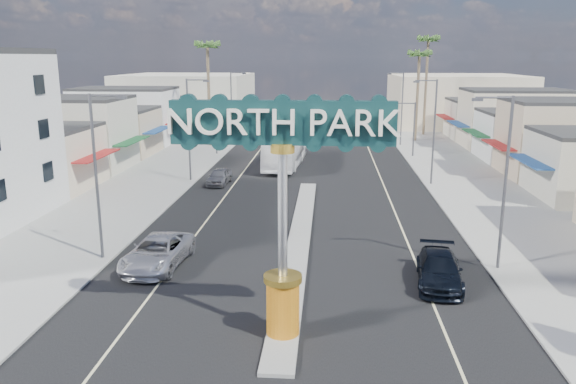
% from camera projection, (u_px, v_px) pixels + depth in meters
% --- Properties ---
extents(ground, '(160.00, 160.00, 0.00)m').
position_uv_depth(ground, '(309.00, 183.00, 49.46)').
color(ground, gray).
rests_on(ground, ground).
extents(road, '(20.00, 120.00, 0.01)m').
position_uv_depth(road, '(309.00, 183.00, 49.46)').
color(road, black).
rests_on(road, ground).
extents(median_island, '(1.30, 30.00, 0.16)m').
position_uv_depth(median_island, '(299.00, 239.00, 33.93)').
color(median_island, gray).
rests_on(median_island, ground).
extents(sidewalk_left, '(8.00, 120.00, 0.12)m').
position_uv_depth(sidewalk_left, '(154.00, 180.00, 50.45)').
color(sidewalk_left, gray).
rests_on(sidewalk_left, ground).
extents(sidewalk_right, '(8.00, 120.00, 0.12)m').
position_uv_depth(sidewalk_right, '(471.00, 185.00, 48.45)').
color(sidewalk_right, gray).
rests_on(sidewalk_right, ground).
extents(storefront_row_left, '(12.00, 42.00, 6.00)m').
position_uv_depth(storefront_row_left, '(100.00, 128.00, 63.07)').
color(storefront_row_left, beige).
rests_on(storefront_row_left, ground).
extents(storefront_row_right, '(12.00, 42.00, 6.00)m').
position_uv_depth(storefront_row_right, '(539.00, 132.00, 59.65)').
color(storefront_row_right, '#B7B29E').
rests_on(storefront_row_right, ground).
extents(backdrop_far_left, '(20.00, 20.00, 8.00)m').
position_uv_depth(backdrop_far_left, '(188.00, 99.00, 93.71)').
color(backdrop_far_left, '#B7B29E').
rests_on(backdrop_far_left, ground).
extents(backdrop_far_right, '(20.00, 20.00, 8.00)m').
position_uv_depth(backdrop_far_right, '(455.00, 100.00, 90.58)').
color(backdrop_far_right, beige).
rests_on(backdrop_far_right, ground).
extents(gateway_sign, '(8.20, 1.50, 9.15)m').
position_uv_depth(gateway_sign, '(283.00, 192.00, 20.91)').
color(gateway_sign, '#C3630F').
rests_on(gateway_sign, median_island).
extents(traffic_signal_left, '(5.09, 0.45, 6.00)m').
position_uv_depth(traffic_signal_left, '(232.00, 117.00, 62.68)').
color(traffic_signal_left, '#47474C').
rests_on(traffic_signal_left, ground).
extents(traffic_signal_right, '(5.09, 0.45, 6.00)m').
position_uv_depth(traffic_signal_right, '(398.00, 118.00, 61.37)').
color(traffic_signal_right, '#47474C').
rests_on(traffic_signal_right, ground).
extents(streetlight_l_near, '(2.03, 0.22, 9.00)m').
position_uv_depth(streetlight_l_near, '(99.00, 169.00, 29.63)').
color(streetlight_l_near, '#47474C').
rests_on(streetlight_l_near, ground).
extents(streetlight_l_mid, '(2.03, 0.22, 9.00)m').
position_uv_depth(streetlight_l_mid, '(190.00, 124.00, 49.02)').
color(streetlight_l_mid, '#47474C').
rests_on(streetlight_l_mid, ground).
extents(streetlight_l_far, '(2.03, 0.22, 9.00)m').
position_uv_depth(streetlight_l_far, '(233.00, 104.00, 70.34)').
color(streetlight_l_far, '#47474C').
rests_on(streetlight_l_far, ground).
extents(streetlight_r_near, '(2.03, 0.22, 9.00)m').
position_uv_depth(streetlight_r_near, '(503.00, 175.00, 28.14)').
color(streetlight_r_near, '#47474C').
rests_on(streetlight_r_near, ground).
extents(streetlight_r_mid, '(2.03, 0.22, 9.00)m').
position_uv_depth(streetlight_r_mid, '(432.00, 127.00, 47.53)').
color(streetlight_r_mid, '#47474C').
rests_on(streetlight_r_mid, ground).
extents(streetlight_r_far, '(2.03, 0.22, 9.00)m').
position_uv_depth(streetlight_r_far, '(401.00, 105.00, 68.86)').
color(streetlight_r_far, '#47474C').
rests_on(streetlight_r_far, ground).
extents(palm_left_far, '(2.60, 2.60, 13.10)m').
position_uv_depth(palm_left_far, '(207.00, 51.00, 67.07)').
color(palm_left_far, brown).
rests_on(palm_left_far, ground).
extents(palm_right_mid, '(2.60, 2.60, 12.10)m').
position_uv_depth(palm_right_mid, '(419.00, 59.00, 71.25)').
color(palm_right_mid, brown).
rests_on(palm_right_mid, ground).
extents(palm_right_far, '(2.60, 2.60, 14.10)m').
position_uv_depth(palm_right_far, '(428.00, 45.00, 76.51)').
color(palm_right_far, brown).
rests_on(palm_right_far, ground).
extents(suv_left, '(3.05, 5.90, 1.59)m').
position_uv_depth(suv_left, '(157.00, 252.00, 29.56)').
color(suv_left, silver).
rests_on(suv_left, ground).
extents(suv_right, '(2.68, 5.34, 1.49)m').
position_uv_depth(suv_right, '(439.00, 270.00, 27.32)').
color(suv_right, black).
rests_on(suv_right, ground).
extents(car_parked_left, '(1.92, 4.21, 1.40)m').
position_uv_depth(car_parked_left, '(219.00, 176.00, 48.77)').
color(car_parked_left, slate).
rests_on(car_parked_left, ground).
extents(city_bus, '(3.73, 12.55, 3.45)m').
position_uv_depth(city_bus, '(286.00, 149.00, 56.93)').
color(city_bus, white).
rests_on(city_bus, ground).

